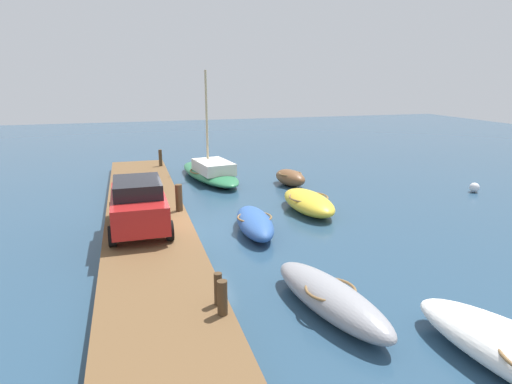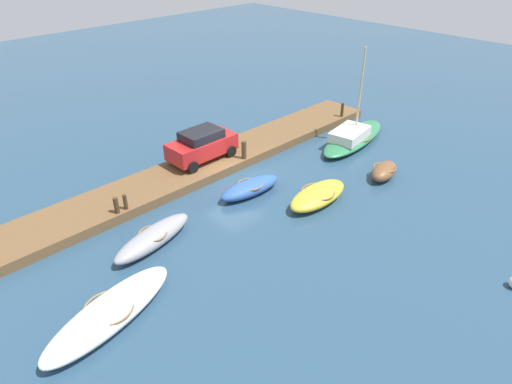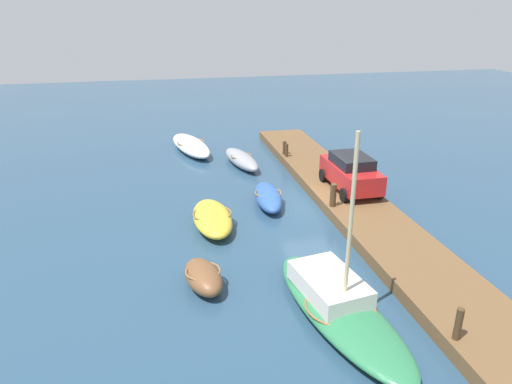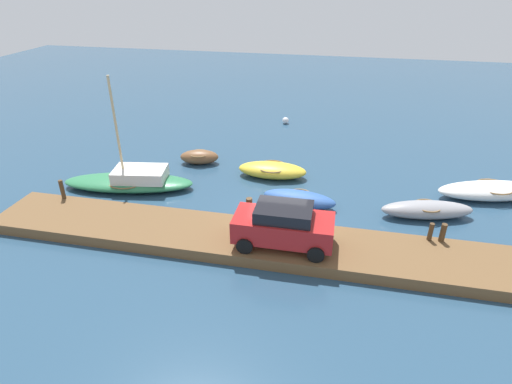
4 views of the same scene
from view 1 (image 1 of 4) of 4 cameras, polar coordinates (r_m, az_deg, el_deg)
ground_plane at (r=16.10m, az=-7.67°, el=-5.18°), size 84.00×84.00×0.00m
dock_platform at (r=15.87m, az=-13.83°, el=-4.86°), size 24.42×2.96×0.48m
rowboat_yellow at (r=18.33m, az=6.87°, el=-1.31°), size 3.76×1.69×0.80m
rowboat_grey at (r=10.80m, az=9.67°, el=-13.44°), size 4.31×1.96×0.79m
dinghy_brown at (r=22.68m, az=4.49°, el=1.91°), size 2.40×1.53×0.81m
sailboat_green at (r=23.97m, az=-6.02°, el=2.67°), size 6.96×3.13×5.82m
rowboat_blue at (r=15.76m, az=-0.18°, el=-4.01°), size 3.62×1.53×0.75m
mooring_post_west at (r=25.70m, az=-12.39°, el=4.38°), size 0.19×0.19×0.95m
mooring_post_mid_west at (r=16.90m, az=-10.05°, el=-0.74°), size 0.27×0.27×1.04m
mooring_post_mid_east at (r=10.07m, az=-4.98°, el=-12.50°), size 0.19×0.19×0.76m
mooring_post_east at (r=9.67m, az=-4.42°, el=-13.63°), size 0.22×0.22×0.79m
parked_car at (r=15.07m, az=-15.13°, el=-1.49°), size 3.87×1.97×1.71m
marker_buoy at (r=23.80m, az=26.66°, el=0.53°), size 0.47×0.47×0.47m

